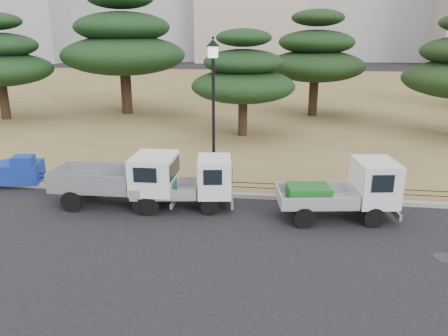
# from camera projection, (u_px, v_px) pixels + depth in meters

# --- Properties ---
(ground) EXTENTS (220.00, 220.00, 0.00)m
(ground) POSITION_uv_depth(u_px,v_px,m) (215.00, 226.00, 13.82)
(ground) COLOR black
(lawn) EXTENTS (120.00, 56.00, 0.15)m
(lawn) POSITION_uv_depth(u_px,v_px,m) (264.00, 94.00, 42.74)
(lawn) COLOR olive
(lawn) RESTS_ON ground
(curb) EXTENTS (120.00, 0.25, 0.16)m
(curb) POSITION_uv_depth(u_px,v_px,m) (226.00, 194.00, 16.25)
(curb) COLOR gray
(curb) RESTS_ON ground
(truck_large) EXTENTS (4.31, 1.81, 1.86)m
(truck_large) POSITION_uv_depth(u_px,v_px,m) (123.00, 177.00, 15.17)
(truck_large) COLOR black
(truck_large) RESTS_ON ground
(truck_kei_front) EXTENTS (3.56, 1.92, 1.79)m
(truck_kei_front) POSITION_uv_depth(u_px,v_px,m) (190.00, 183.00, 15.00)
(truck_kei_front) COLOR black
(truck_kei_front) RESTS_ON ground
(truck_kei_rear) EXTENTS (3.92, 2.12, 1.95)m
(truck_kei_rear) POSITION_uv_depth(u_px,v_px,m) (346.00, 190.00, 14.12)
(truck_kei_rear) COLOR black
(truck_kei_rear) RESTS_ON ground
(street_lamp) EXTENTS (0.49, 0.49, 5.48)m
(street_lamp) POSITION_uv_depth(u_px,v_px,m) (213.00, 91.00, 15.48)
(street_lamp) COLOR black
(street_lamp) RESTS_ON lawn
(pipe_fence) EXTENTS (38.00, 0.04, 0.40)m
(pipe_fence) POSITION_uv_depth(u_px,v_px,m) (227.00, 184.00, 16.29)
(pipe_fence) COLOR black
(pipe_fence) RESTS_ON lawn
(tarp_pile) EXTENTS (1.88, 1.56, 1.10)m
(tarp_pile) POSITION_uv_depth(u_px,v_px,m) (20.00, 171.00, 17.37)
(tarp_pile) COLOR #142F9B
(tarp_pile) RESTS_ON lawn
(manhole) EXTENTS (0.60, 0.60, 0.01)m
(manhole) POSITION_uv_depth(u_px,v_px,m) (445.00, 258.00, 11.83)
(manhole) COLOR #2D2D30
(manhole) RESTS_ON ground
(pine_west_near) EXTENTS (8.71, 8.71, 8.71)m
(pine_west_near) POSITION_uv_depth(u_px,v_px,m) (123.00, 43.00, 30.81)
(pine_west_near) COLOR black
(pine_west_near) RESTS_ON lawn
(pine_center_left) EXTENTS (5.84, 5.84, 5.93)m
(pine_center_left) POSITION_uv_depth(u_px,v_px,m) (243.00, 75.00, 24.30)
(pine_center_left) COLOR black
(pine_center_left) RESTS_ON lawn
(pine_center_right) EXTENTS (6.83, 6.83, 7.24)m
(pine_center_right) POSITION_uv_depth(u_px,v_px,m) (316.00, 55.00, 30.18)
(pine_center_right) COLOR black
(pine_center_right) RESTS_ON lawn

